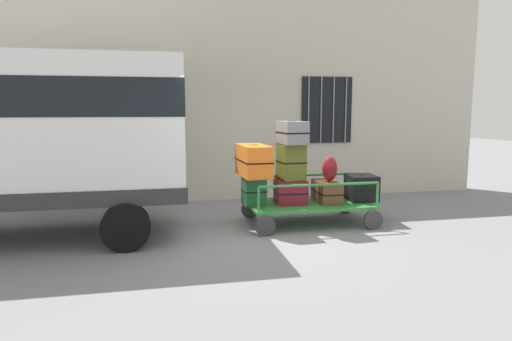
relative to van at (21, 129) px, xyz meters
The scene contains 13 objects.
ground_plane 4.03m from the van, ahead, with size 40.00×40.00×0.00m, color gray.
building_wall 4.50m from the van, 35.25° to the left, with size 12.00×0.38×5.00m.
van is the anchor object (origin of this frame).
luggage_cart 4.82m from the van, ahead, with size 2.21×1.27×0.38m.
cart_railing 4.72m from the van, ahead, with size 2.11×1.14×0.43m.
suitcase_left_bottom 3.78m from the van, ahead, with size 0.40×0.39×0.50m.
suitcase_left_middle 3.67m from the van, ahead, with size 0.50×0.99×0.54m.
suitcase_midleft_bottom 4.43m from the van, ahead, with size 0.58×0.64×0.42m.
suitcase_midleft_middle 4.33m from the van, ahead, with size 0.44×0.52×0.63m.
suitcase_midleft_top 4.28m from the van, ahead, with size 0.46×0.63×0.39m.
suitcase_center_bottom 5.08m from the van, ahead, with size 0.41×0.76×0.37m.
suitcase_midright_bottom 5.72m from the van, ahead, with size 0.55×0.60×0.47m.
backpack 5.04m from the van, ahead, with size 0.27×0.22×0.44m.
Camera 1 is at (-1.54, -7.07, 2.04)m, focal length 31.52 mm.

